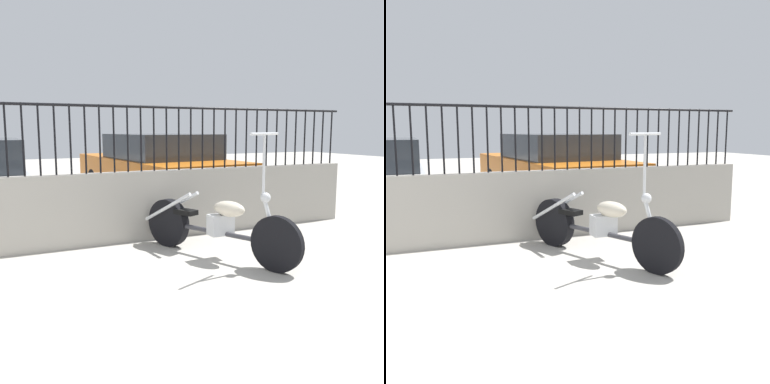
# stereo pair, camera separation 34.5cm
# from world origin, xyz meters

# --- Properties ---
(motorcycle_dark_grey) EXTENTS (1.03, 2.10, 1.47)m
(motorcycle_dark_grey) POSITION_xyz_m (2.58, 1.46, 0.38)
(motorcycle_dark_grey) COLOR black
(motorcycle_dark_grey) RESTS_ON ground_plane
(car_orange) EXTENTS (2.23, 4.54, 1.41)m
(car_orange) POSITION_xyz_m (3.31, 5.09, 0.71)
(car_orange) COLOR black
(car_orange) RESTS_ON ground_plane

